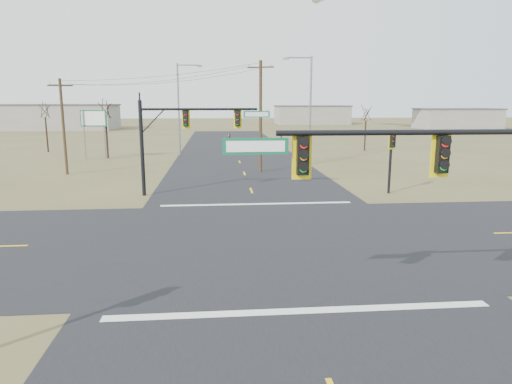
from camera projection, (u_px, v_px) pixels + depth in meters
ground at (271, 240)px, 21.37m from camera, size 320.00×320.00×0.00m
road_ew at (271, 239)px, 21.37m from camera, size 160.00×14.00×0.02m
road_ns at (271, 239)px, 21.37m from camera, size 14.00×160.00×0.02m
stop_bar_near at (301, 311)px, 14.04m from camera, size 12.00×0.40×0.01m
stop_bar_far at (257, 204)px, 28.69m from camera, size 12.00×0.40×0.01m
mast_arm_near at (439, 169)px, 12.96m from camera, size 10.32×0.41×6.12m
mast_arm_far at (188, 127)px, 30.84m from camera, size 8.83×0.52×6.46m
pedestal_signal_ne at (392, 147)px, 31.47m from camera, size 0.67×0.59×4.49m
utility_pole_near at (261, 115)px, 40.93m from camera, size 2.29×1.04×9.93m
utility_pole_far at (63, 125)px, 39.72m from camera, size 1.98×0.68×8.31m
highway_sign at (94, 124)px, 50.47m from camera, size 2.90×0.46×5.46m
streetlight_a at (308, 104)px, 47.13m from camera, size 3.06×0.44×10.93m
streetlight_c at (181, 104)px, 53.92m from camera, size 2.98×0.27×10.75m
bare_tree_a at (105, 108)px, 51.04m from camera, size 3.01×3.01×7.09m
bare_tree_b at (45, 109)px, 57.46m from camera, size 2.90×2.90×6.74m
bare_tree_c at (366, 113)px, 59.11m from camera, size 3.53×3.53×6.29m
warehouse_left at (53, 117)px, 105.31m from camera, size 28.00×14.00×5.50m
warehouse_mid at (312, 115)px, 130.51m from camera, size 20.00×12.00×5.00m
warehouse_right at (457, 119)px, 108.73m from camera, size 18.00×10.00×4.50m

